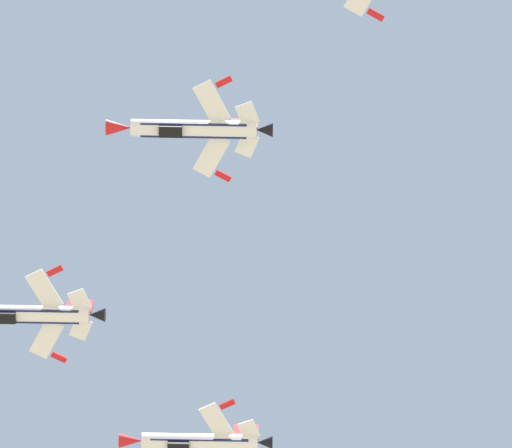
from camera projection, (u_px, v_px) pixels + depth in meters
The scene contains 3 objects.
fighter_jet_lead at pixel (25, 314), 120.60m from camera, with size 14.35×11.33×4.35m.
fighter_jet_left_wing at pixel (191, 129), 117.34m from camera, with size 14.35×11.33×4.35m.
fighter_jet_right_wing at pixel (197, 442), 127.48m from camera, with size 14.35×11.33×4.36m.
Camera 1 is at (-3.35, -1.81, 1.64)m, focal length 86.34 mm.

